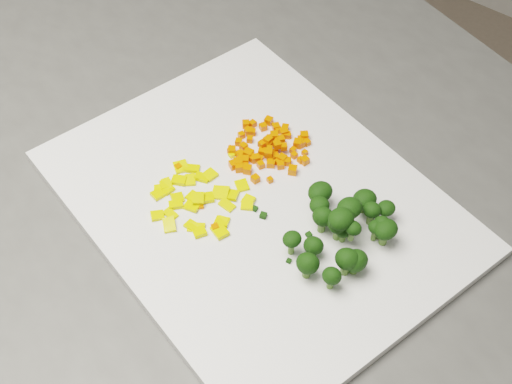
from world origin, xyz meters
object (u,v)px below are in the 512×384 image
Objects in this scene: carrot_pile at (267,142)px; pepper_pile at (202,196)px; broccoli_pile at (344,227)px; cutting_board at (256,201)px; counter_block at (278,380)px.

pepper_pile is at bearing -95.74° from carrot_pile.
carrot_pile is at bearing 158.78° from broccoli_pile.
counter_block is at bearing 48.85° from cutting_board.
cutting_board is at bearing 41.14° from pepper_pile.
carrot_pile is 0.86× the size of pepper_pile.
broccoli_pile reaches higher than cutting_board.
cutting_board is 0.06m from pepper_pile.
counter_block is 0.48m from carrot_pile.
pepper_pile is at bearing -162.61° from broccoli_pile.
counter_block is 9.32× the size of broccoli_pile.
cutting_board is at bearing -175.44° from broccoli_pile.
cutting_board reaches higher than counter_block.
carrot_pile is at bearing 118.40° from cutting_board.
carrot_pile is (-0.06, 0.03, 0.47)m from counter_block.
pepper_pile is at bearing -138.86° from cutting_board.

